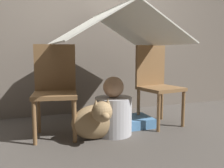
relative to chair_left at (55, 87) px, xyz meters
The scene contains 8 objects.
ground_plane 0.79m from the chair_left, 28.95° to the right, with size 8.80×8.80×0.00m, color #47423D.
wall_back 1.25m from the chair_left, 55.76° to the left, with size 7.00×0.05×2.50m.
chair_left is the anchor object (origin of this frame).
chair_right 1.11m from the chair_left, ahead, with size 0.46×0.46×0.88m.
sheet_canopy 0.80m from the chair_left, ahead, with size 1.14×1.17×0.35m.
person_front 0.61m from the chair_left, 19.22° to the right, with size 0.36×0.36×0.57m.
dog 0.52m from the chair_left, 40.78° to the right, with size 0.46×0.39×0.41m.
floor_cushion 0.91m from the chair_left, ahead, with size 0.42×0.34×0.10m.
Camera 1 is at (-0.87, -2.09, 0.80)m, focal length 40.00 mm.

